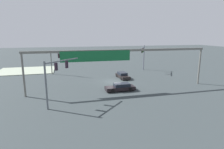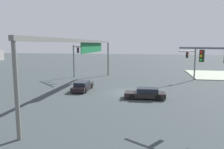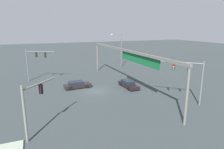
{
  "view_description": "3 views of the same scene",
  "coord_description": "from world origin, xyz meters",
  "px_view_note": "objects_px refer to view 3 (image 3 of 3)",
  "views": [
    {
      "loc": [
        8.87,
        33.42,
        8.91
      ],
      "look_at": [
        0.86,
        2.23,
        1.92
      ],
      "focal_mm": 29.8,
      "sensor_mm": 36.0,
      "label": 1
    },
    {
      "loc": [
        -26.61,
        -2.88,
        6.06
      ],
      "look_at": [
        2.09,
        2.27,
        1.96
      ],
      "focal_mm": 34.87,
      "sensor_mm": 36.0,
      "label": 2
    },
    {
      "loc": [
        29.53,
        -9.22,
        10.14
      ],
      "look_at": [
        0.36,
        2.84,
        2.56
      ],
      "focal_mm": 31.7,
      "sensor_mm": 36.0,
      "label": 3
    }
  ],
  "objects_px": {
    "traffic_signal_near_corner": "(34,59)",
    "sedan_car_waiting_far": "(128,84)",
    "streetlamp_curved_arm": "(120,48)",
    "traffic_signal_opposite_side": "(190,74)",
    "sedan_car_approaching": "(77,85)",
    "traffic_signal_cross_street": "(32,101)"
  },
  "relations": [
    {
      "from": "streetlamp_curved_arm",
      "to": "traffic_signal_cross_street",
      "type": "bearing_deg",
      "value": 65.01
    },
    {
      "from": "streetlamp_curved_arm",
      "to": "sedan_car_approaching",
      "type": "distance_m",
      "value": 20.37
    },
    {
      "from": "traffic_signal_cross_street",
      "to": "sedan_car_approaching",
      "type": "distance_m",
      "value": 15.71
    },
    {
      "from": "traffic_signal_near_corner",
      "to": "sedan_car_waiting_far",
      "type": "bearing_deg",
      "value": -3.31
    },
    {
      "from": "traffic_signal_opposite_side",
      "to": "streetlamp_curved_arm",
      "type": "height_order",
      "value": "streetlamp_curved_arm"
    },
    {
      "from": "traffic_signal_opposite_side",
      "to": "sedan_car_waiting_far",
      "type": "xyz_separation_m",
      "value": [
        -9.76,
        -4.03,
        -3.6
      ]
    },
    {
      "from": "traffic_signal_opposite_side",
      "to": "streetlamp_curved_arm",
      "type": "relative_size",
      "value": 0.69
    },
    {
      "from": "traffic_signal_cross_street",
      "to": "sedan_car_waiting_far",
      "type": "height_order",
      "value": "traffic_signal_cross_street"
    },
    {
      "from": "traffic_signal_near_corner",
      "to": "sedan_car_approaching",
      "type": "relative_size",
      "value": 1.36
    },
    {
      "from": "sedan_car_approaching",
      "to": "sedan_car_waiting_far",
      "type": "bearing_deg",
      "value": -22.5
    },
    {
      "from": "traffic_signal_near_corner",
      "to": "sedan_car_approaching",
      "type": "xyz_separation_m",
      "value": [
        7.26,
        6.36,
        -3.75
      ]
    },
    {
      "from": "traffic_signal_near_corner",
      "to": "traffic_signal_opposite_side",
      "type": "xyz_separation_m",
      "value": [
        19.99,
        18.66,
        -0.14
      ]
    },
    {
      "from": "traffic_signal_near_corner",
      "to": "sedan_car_approaching",
      "type": "distance_m",
      "value": 10.35
    },
    {
      "from": "traffic_signal_near_corner",
      "to": "traffic_signal_cross_street",
      "type": "bearing_deg",
      "value": -60.54
    },
    {
      "from": "streetlamp_curved_arm",
      "to": "traffic_signal_opposite_side",
      "type": "bearing_deg",
      "value": 98.71
    },
    {
      "from": "traffic_signal_opposite_side",
      "to": "sedan_car_approaching",
      "type": "bearing_deg",
      "value": -2.02
    },
    {
      "from": "traffic_signal_near_corner",
      "to": "streetlamp_curved_arm",
      "type": "bearing_deg",
      "value": 49.09
    },
    {
      "from": "traffic_signal_opposite_side",
      "to": "sedan_car_approaching",
      "type": "relative_size",
      "value": 1.29
    },
    {
      "from": "traffic_signal_near_corner",
      "to": "sedan_car_waiting_far",
      "type": "xyz_separation_m",
      "value": [
        10.23,
        14.63,
        -3.75
      ]
    },
    {
      "from": "streetlamp_curved_arm",
      "to": "sedan_car_approaching",
      "type": "bearing_deg",
      "value": 56.92
    },
    {
      "from": "sedan_car_waiting_far",
      "to": "traffic_signal_cross_street",
      "type": "bearing_deg",
      "value": -56.2
    },
    {
      "from": "streetlamp_curved_arm",
      "to": "sedan_car_waiting_far",
      "type": "height_order",
      "value": "streetlamp_curved_arm"
    }
  ]
}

